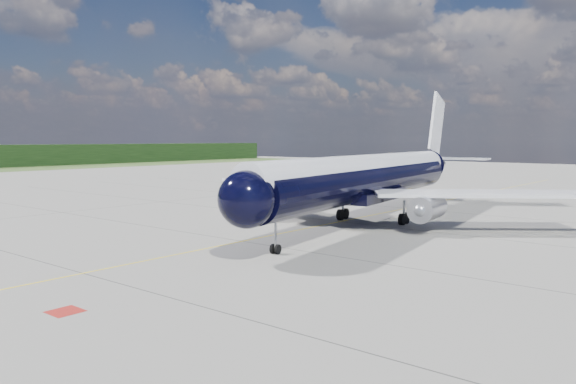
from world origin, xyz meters
The scene contains 4 objects.
ground centered at (0.00, 30.00, 0.00)m, with size 320.00×320.00×0.00m, color gray.
taxiway_centerline centered at (0.00, 25.00, 0.00)m, with size 0.16×160.00×0.01m, color yellow.
red_marking centered at (6.80, -10.00, 0.00)m, with size 1.60×1.60×0.01m, color maroon.
main_airliner centered at (2.76, 26.91, 4.77)m, with size 43.23×53.08×15.37m.
Camera 1 is at (33.31, -24.36, 8.76)m, focal length 35.00 mm.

